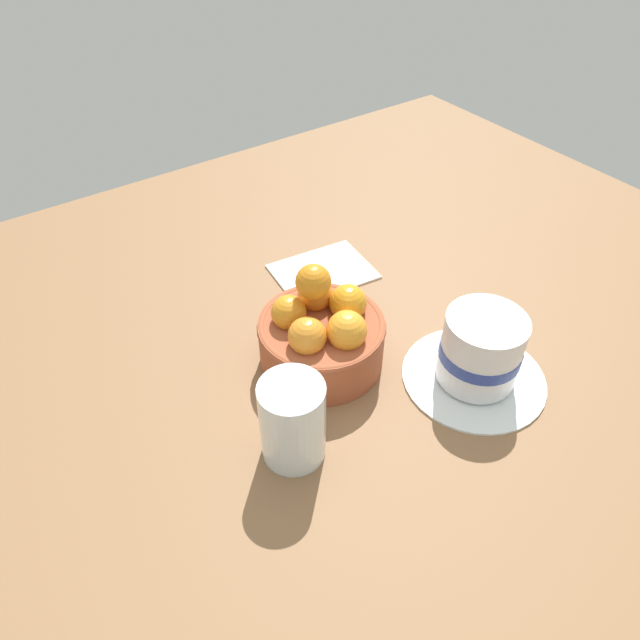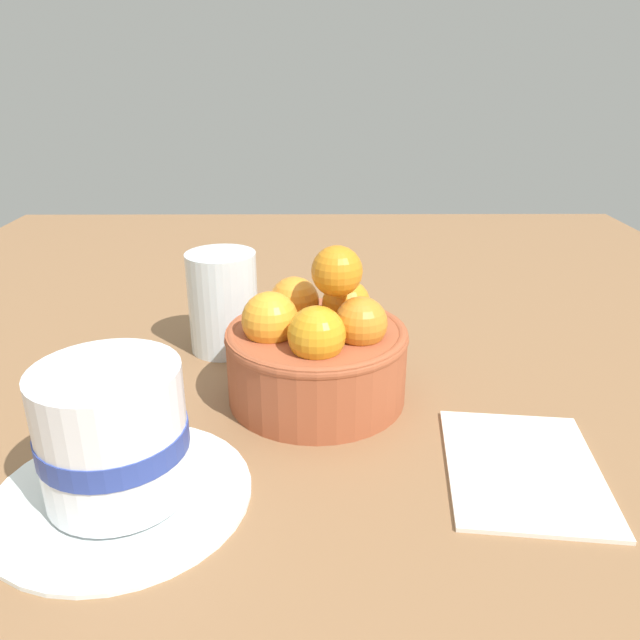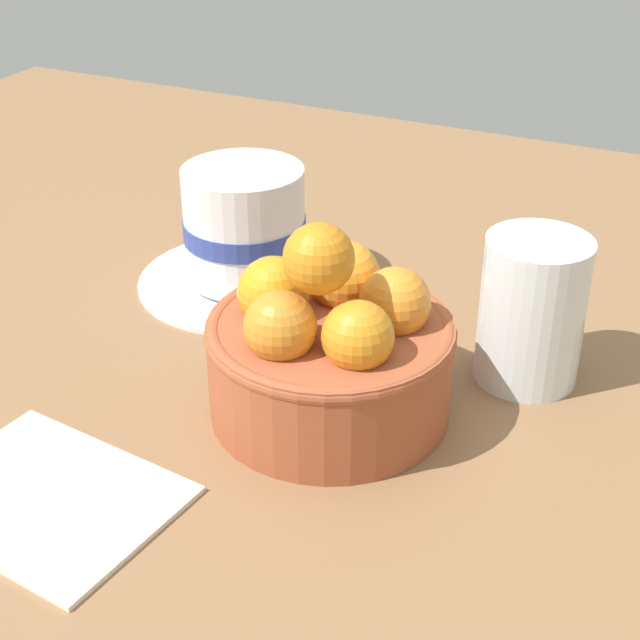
{
  "view_description": "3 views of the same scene",
  "coord_description": "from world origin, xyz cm",
  "px_view_note": "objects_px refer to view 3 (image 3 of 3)",
  "views": [
    {
      "loc": [
        -26.3,
        -37.4,
        47.59
      ],
      "look_at": [
        1.37,
        2.24,
        3.83
      ],
      "focal_mm": 32.53,
      "sensor_mm": 36.0,
      "label": 1
    },
    {
      "loc": [
        42.47,
        0.37,
        24.18
      ],
      "look_at": [
        -1.11,
        0.63,
        6.12
      ],
      "focal_mm": 34.4,
      "sensor_mm": 36.0,
      "label": 2
    },
    {
      "loc": [
        -18.91,
        40.92,
        32.03
      ],
      "look_at": [
        0.58,
        0.12,
        5.93
      ],
      "focal_mm": 53.39,
      "sensor_mm": 36.0,
      "label": 3
    }
  ],
  "objects_px": {
    "terracotta_bowl": "(330,348)",
    "folded_napkin": "(47,496)",
    "coffee_cup": "(245,234)",
    "water_glass": "(532,310)"
  },
  "relations": [
    {
      "from": "coffee_cup",
      "to": "terracotta_bowl",
      "type": "bearing_deg",
      "value": 135.74
    },
    {
      "from": "terracotta_bowl",
      "to": "folded_napkin",
      "type": "relative_size",
      "value": 1.1
    },
    {
      "from": "folded_napkin",
      "to": "water_glass",
      "type": "bearing_deg",
      "value": -130.78
    },
    {
      "from": "water_glass",
      "to": "folded_napkin",
      "type": "bearing_deg",
      "value": 49.22
    },
    {
      "from": "coffee_cup",
      "to": "folded_napkin",
      "type": "xyz_separation_m",
      "value": [
        -0.03,
        0.25,
        -0.04
      ]
    },
    {
      "from": "terracotta_bowl",
      "to": "folded_napkin",
      "type": "height_order",
      "value": "terracotta_bowl"
    },
    {
      "from": "coffee_cup",
      "to": "folded_napkin",
      "type": "relative_size",
      "value": 1.23
    },
    {
      "from": "coffee_cup",
      "to": "water_glass",
      "type": "distance_m",
      "value": 0.22
    },
    {
      "from": "coffee_cup",
      "to": "water_glass",
      "type": "height_order",
      "value": "water_glass"
    },
    {
      "from": "terracotta_bowl",
      "to": "water_glass",
      "type": "xyz_separation_m",
      "value": [
        -0.09,
        -0.08,
        0.0
      ]
    }
  ]
}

